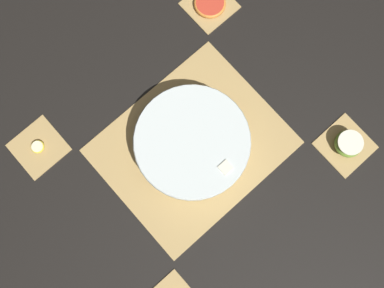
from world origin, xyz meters
name	(u,v)px	position (x,y,z in m)	size (l,w,h in m)	color
ground_plane	(192,147)	(0.00, 0.00, 0.00)	(6.00, 6.00, 0.00)	black
bamboo_mat_center	(192,146)	(0.00, 0.00, 0.00)	(0.44, 0.36, 0.01)	tan
coaster_mat_near_left	(210,5)	(-0.29, -0.26, 0.00)	(0.12, 0.12, 0.01)	tan
coaster_mat_near_right	(39,147)	(0.29, -0.26, 0.00)	(0.12, 0.12, 0.01)	tan
coaster_mat_far_left	(345,145)	(-0.29, 0.26, 0.00)	(0.12, 0.12, 0.01)	tan
fruit_salad_bowl	(192,143)	(0.00, 0.00, 0.05)	(0.28, 0.28, 0.08)	silver
apple_half	(348,144)	(-0.29, 0.26, 0.03)	(0.07, 0.07, 0.04)	#7FAD38
banana_coin_single	(38,147)	(0.29, -0.26, 0.01)	(0.03, 0.03, 0.01)	#F4EABC
grapefruit_slice	(210,3)	(-0.29, -0.26, 0.01)	(0.09, 0.09, 0.01)	red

